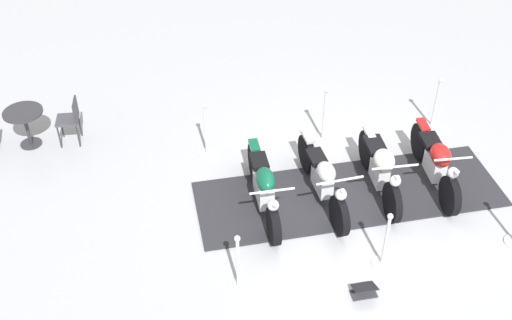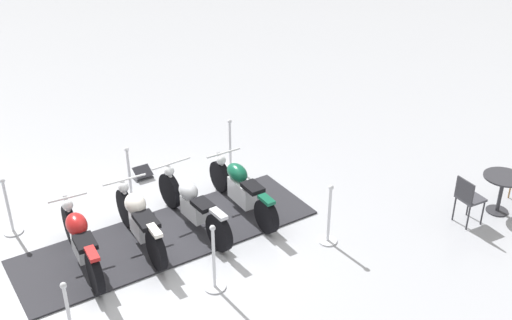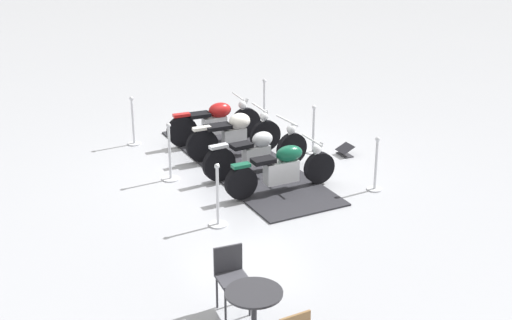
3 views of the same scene
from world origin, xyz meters
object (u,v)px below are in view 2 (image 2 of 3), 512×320
Objects in this scene: stanchion_right_mid at (130,180)px; cafe_chair_across_table at (468,197)px; stanchion_right_rear at (10,216)px; motorcycle_forest at (241,188)px; motorcycle_chrome at (192,204)px; cafe_table at (502,185)px; stanchion_left_mid at (214,268)px; info_placard at (143,175)px; stanchion_right_front at (230,149)px; stanchion_left_front at (329,223)px; motorcycle_cream at (139,219)px; motorcycle_maroon at (80,240)px.

cafe_chair_across_table is at bearing -127.93° from stanchion_right_mid.
motorcycle_forest is at bearing -109.16° from stanchion_right_rear.
cafe_table is at bearing -120.87° from motorcycle_chrome.
stanchion_right_rear is 0.94× the size of stanchion_left_mid.
cafe_chair_across_table is at bearing -117.27° from stanchion_right_rear.
cafe_chair_across_table is (-0.58, -4.62, 0.18)m from stanchion_left_mid.
motorcycle_forest is 2.33m from info_placard.
stanchion_right_front is 4.72m from cafe_chair_across_table.
cafe_chair_across_table is (-3.91, -2.64, 0.16)m from stanchion_right_front.
stanchion_right_mid reaches higher than cafe_table.
stanchion_left_mid is 1.55× the size of cafe_table.
cafe_table is at bearing -43.35° from info_placard.
info_placard is 6.79m from cafe_table.
stanchion_left_mid is at bearing -97.13° from info_placard.
stanchion_right_mid is 3.88m from stanchion_left_front.
cafe_chair_across_table is at bearing -146.00° from stanchion_right_front.
stanchion_right_front is (1.67, -1.60, -0.09)m from motorcycle_chrome.
motorcycle_cream reaches higher than info_placard.
cafe_table is (-0.60, -5.44, 0.19)m from stanchion_left_mid.
info_placard is at bearing -75.63° from stanchion_right_rear.
motorcycle_chrome is (-0.07, 0.99, -0.00)m from motorcycle_forest.
stanchion_right_mid is at bearing 93.77° from stanchion_right_front.
cafe_table is at bearing -114.92° from stanchion_right_rear.
motorcycle_cream is 3.15m from stanchion_left_front.
stanchion_left_front is at bearing -64.80° from info_placard.
motorcycle_cream is at bearing 91.20° from motorcycle_forest.
motorcycle_forest reaches higher than cafe_table.
stanchion_left_front reaches higher than motorcycle_maroon.
cafe_chair_across_table is at bearing -113.48° from motorcycle_cream.
motorcycle_maroon is at bearing -151.70° from stanchion_right_rear.
stanchion_left_mid reaches higher than stanchion_right_mid.
stanchion_left_front is 1.50× the size of cafe_table.
cafe_table is (-3.64, -7.84, 0.22)m from stanchion_right_rear.
motorcycle_cream is at bearing -128.86° from stanchion_right_rear.
motorcycle_forest is 1.79m from stanchion_left_front.
stanchion_right_mid is (-0.14, 2.19, -0.04)m from stanchion_right_front.
motorcycle_forest is at bearing -85.65° from motorcycle_maroon.
stanchion_left_mid reaches higher than stanchion_right_rear.
stanchion_left_front is at bearing -86.23° from stanchion_left_mid.
motorcycle_forest is 5.80× the size of info_placard.
cafe_table is (-0.75, -3.24, 0.18)m from stanchion_left_front.
cafe_chair_across_table is (-2.11, -6.21, 0.05)m from motorcycle_maroon.
motorcycle_chrome reaches higher than cafe_chair_across_table.
motorcycle_forest is 2.16m from stanchion_right_mid.
motorcycle_maroon is (-0.06, 0.99, -0.02)m from motorcycle_cream.
stanchion_right_rear reaches higher than motorcycle_maroon.
stanchion_left_front is 4.09m from info_placard.
motorcycle_cream is 1.82× the size of stanchion_left_mid.
cafe_chair_across_table is (-3.77, -4.83, 0.20)m from stanchion_right_mid.
motorcycle_chrome is 1.71m from stanchion_left_mid.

